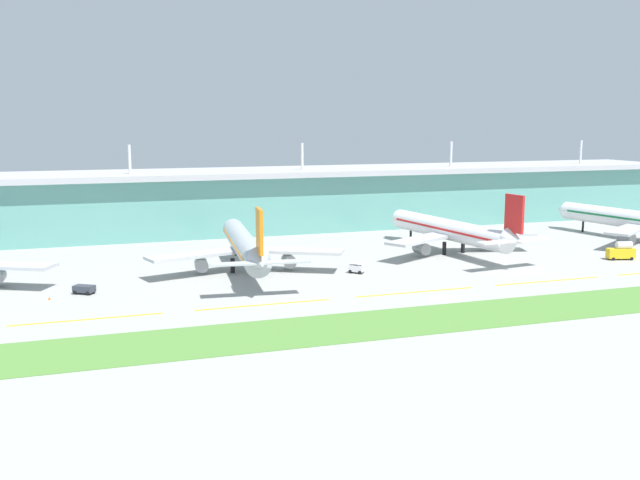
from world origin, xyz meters
name	(u,v)px	position (x,y,z in m)	size (l,w,h in m)	color
ground_plane	(443,299)	(0.00, 0.00, 0.00)	(600.00, 600.00, 0.00)	#9E9E99
terminal_building	(298,198)	(0.00, 105.27, 10.50)	(288.00, 34.00, 29.60)	#5B9E93
airliner_near_middle	(245,246)	(-33.24, 40.56, 6.45)	(48.54, 64.03, 18.90)	#ADB2BC
airliner_far_middle	(451,230)	(27.27, 46.40, 6.45)	(48.40, 60.97, 18.90)	white
taxiway_stripe_west	(88,319)	(-71.00, 6.91, 0.02)	(28.00, 0.70, 0.04)	yellow
taxiway_stripe_mid_west	(264,305)	(-37.00, 6.91, 0.02)	(28.00, 0.70, 0.04)	yellow
taxiway_stripe_centre	(415,292)	(-3.00, 6.91, 0.02)	(28.00, 0.70, 0.04)	yellow
taxiway_stripe_mid_east	(548,281)	(31.00, 6.91, 0.02)	(28.00, 0.70, 0.04)	yellow
grass_verge	(476,314)	(0.00, -13.40, 0.05)	(300.00, 18.00, 0.10)	#518438
pushback_tug	(84,289)	(-71.35, 28.43, 1.10)	(4.99, 4.43, 1.85)	#333842
fuel_truck	(621,251)	(65.96, 22.98, 2.26)	(7.63, 4.37, 4.95)	gold
baggage_cart	(356,268)	(-7.96, 29.37, 1.26)	(3.82, 3.82, 2.48)	silver
safety_cone_left_wingtip	(49,298)	(-78.32, 25.16, 0.35)	(0.56, 0.56, 0.70)	orange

